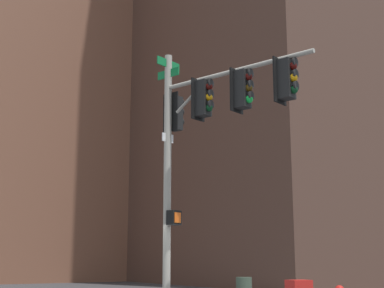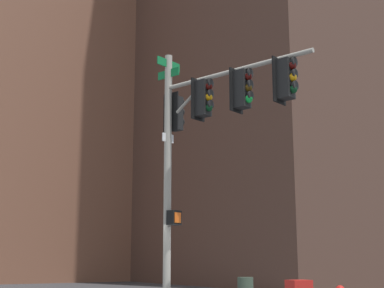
% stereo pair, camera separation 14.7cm
% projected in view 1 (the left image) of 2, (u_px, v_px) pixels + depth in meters
% --- Properties ---
extents(signal_pole_assembly, '(4.88, 1.89, 7.43)m').
position_uv_depth(signal_pole_assembly, '(205.00, 124.00, 15.18)').
color(signal_pole_assembly, '#9E998C').
rests_on(signal_pole_assembly, ground_plane).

